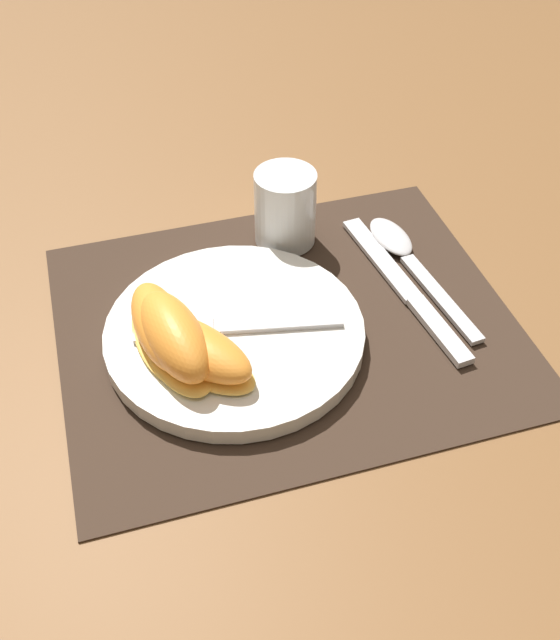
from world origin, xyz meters
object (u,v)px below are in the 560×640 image
citrus_wedge_0 (161,328)px  citrus_wedge_1 (174,339)px  juice_glass (285,212)px  citrus_wedge_2 (191,348)px  knife (406,289)px  spoon (403,252)px  plate (235,334)px  fork (223,328)px

citrus_wedge_0 → citrus_wedge_1: citrus_wedge_1 is taller
juice_glass → citrus_wedge_1: size_ratio=0.65×
citrus_wedge_0 → citrus_wedge_2: bearing=-55.0°
knife → citrus_wedge_0: 0.24m
juice_glass → citrus_wedge_2: size_ratio=0.60×
spoon → plate: bearing=-160.5°
plate → fork: (-0.01, -0.00, 0.01)m
citrus_wedge_0 → citrus_wedge_1: bearing=-66.4°
citrus_wedge_1 → citrus_wedge_2: bearing=-39.2°
spoon → citrus_wedge_1: bearing=-160.6°
plate → fork: 0.01m
spoon → citrus_wedge_0: 0.27m
citrus_wedge_1 → citrus_wedge_2: citrus_wedge_1 is taller
citrus_wedge_2 → fork: bearing=41.1°
spoon → citrus_wedge_2: size_ratio=1.50×
citrus_wedge_0 → citrus_wedge_1: size_ratio=0.98×
plate → citrus_wedge_2: size_ratio=1.77×
fork → citrus_wedge_0: size_ratio=1.55×
juice_glass → citrus_wedge_2: bearing=-129.4°
plate → juice_glass: juice_glass is taller
juice_glass → citrus_wedge_1: 0.20m
fork → citrus_wedge_2: citrus_wedge_2 is taller
citrus_wedge_0 → spoon: bearing=14.8°
citrus_wedge_1 → citrus_wedge_2: size_ratio=0.92×
citrus_wedge_0 → knife: bearing=4.0°
citrus_wedge_2 → spoon: bearing=22.4°
citrus_wedge_2 → citrus_wedge_0: bearing=125.0°
knife → citrus_wedge_2: bearing=-168.0°
citrus_wedge_0 → citrus_wedge_2: size_ratio=0.90×
knife → spoon: spoon is taller
citrus_wedge_0 → citrus_wedge_2: 0.04m
spoon → citrus_wedge_0: citrus_wedge_0 is taller
plate → citrus_wedge_0: 0.07m
citrus_wedge_1 → spoon: bearing=19.4°
knife → juice_glass: bearing=128.5°
plate → citrus_wedge_1: citrus_wedge_1 is taller
knife → citrus_wedge_0: size_ratio=1.89×
juice_glass → knife: juice_glass is taller
plate → citrus_wedge_1: 0.07m
plate → citrus_wedge_1: size_ratio=1.92×
juice_glass → citrus_wedge_2: juice_glass is taller
plate → knife: plate is taller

